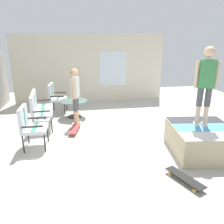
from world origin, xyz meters
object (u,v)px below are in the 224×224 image
object	(u,v)px
patio_chair_near_house	(55,95)
skateboard_spare	(185,178)
person_watching	(75,93)
person_skater	(206,81)
skateboard_by_bench	(75,129)
patio_chair_by_wall	(29,124)
patio_table	(74,105)
skate_ramp	(203,140)
patio_bench	(38,106)

from	to	relation	value
patio_chair_near_house	skateboard_spare	world-z (taller)	patio_chair_near_house
person_watching	person_skater	size ratio (longest dim) A/B	0.98
skateboard_by_bench	patio_chair_by_wall	bearing A→B (deg)	128.46
patio_table	skateboard_spare	xyz separation A→B (m)	(-3.96, -1.93, -0.32)
patio_chair_near_house	skateboard_by_bench	size ratio (longest dim) A/B	1.24
patio_table	person_skater	distance (m)	4.18
person_skater	skate_ramp	bearing A→B (deg)	-155.14
patio_bench	patio_chair_by_wall	world-z (taller)	same
skate_ramp	patio_table	size ratio (longest dim) A/B	2.55
patio_table	skateboard_spare	bearing A→B (deg)	-154.01
patio_bench	skateboard_spare	bearing A→B (deg)	-138.17
skate_ramp	patio_chair_by_wall	world-z (taller)	patio_chair_by_wall
skate_ramp	person_watching	bearing A→B (deg)	50.95
person_watching	patio_chair_by_wall	bearing A→B (deg)	141.81
patio_bench	skateboard_by_bench	bearing A→B (deg)	-120.30
skate_ramp	skateboard_by_bench	distance (m)	3.34
patio_bench	person_watching	xyz separation A→B (m)	(-0.02, -1.08, 0.37)
patio_chair_near_house	skateboard_by_bench	distance (m)	2.08
skate_ramp	skateboard_spare	xyz separation A→B (m)	(-1.01, 0.93, -0.22)
skateboard_by_bench	skateboard_spare	xyz separation A→B (m)	(-2.70, -1.94, 0.00)
patio_bench	person_watching	bearing A→B (deg)	-90.90
person_skater	skateboard_spare	size ratio (longest dim) A/B	2.11
patio_bench	patio_chair_near_house	xyz separation A→B (m)	(1.32, -0.38, -0.00)
skate_ramp	skateboard_spare	world-z (taller)	skate_ramp
skateboard_by_bench	skateboard_spare	bearing A→B (deg)	-144.38
person_watching	person_skater	world-z (taller)	person_skater
patio_table	skateboard_by_bench	size ratio (longest dim) A/B	1.09
patio_chair_by_wall	patio_table	bearing A→B (deg)	-26.46
patio_bench	skateboard_spare	world-z (taller)	patio_bench
patio_chair_by_wall	person_watching	size ratio (longest dim) A/B	0.60
patio_chair_near_house	patio_chair_by_wall	world-z (taller)	same
patio_table	skateboard_spare	world-z (taller)	patio_table
patio_chair_near_house	patio_table	distance (m)	0.94
patio_table	person_watching	distance (m)	0.90
patio_bench	person_watching	distance (m)	1.14
skateboard_by_bench	patio_bench	bearing A→B (deg)	59.70
skateboard_by_bench	patio_chair_near_house	bearing A→B (deg)	18.42
person_watching	skateboard_by_bench	distance (m)	1.07
patio_chair_near_house	patio_chair_by_wall	bearing A→B (deg)	171.90
patio_chair_by_wall	skateboard_spare	bearing A→B (deg)	-122.59
person_watching	skateboard_spare	xyz separation A→B (m)	(-3.28, -1.87, -0.90)
patio_chair_near_house	patio_chair_by_wall	xyz separation A→B (m)	(-2.72, 0.39, 0.00)
skateboard_spare	patio_bench	bearing A→B (deg)	41.83
patio_bench	patio_table	distance (m)	1.23
patio_chair_by_wall	patio_table	size ratio (longest dim) A/B	1.13
patio_chair_near_house	skateboard_by_bench	bearing A→B (deg)	-161.58
patio_chair_by_wall	patio_table	xyz separation A→B (m)	(2.07, -1.03, -0.21)
skate_ramp	patio_chair_near_house	size ratio (longest dim) A/B	2.25
person_watching	patio_table	bearing A→B (deg)	5.15
patio_chair_by_wall	person_skater	size ratio (longest dim) A/B	0.59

